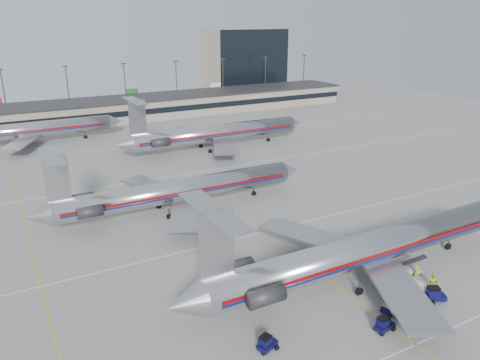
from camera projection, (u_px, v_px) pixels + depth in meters
ground at (304, 262)px, 59.37m from camera, size 260.00×260.00×0.00m
apron_markings at (263, 232)px, 67.65m from camera, size 160.00×0.15×0.02m
terminal at (110, 110)px, 139.46m from camera, size 162.00×17.00×6.25m
light_mast_row at (97, 86)px, 149.28m from camera, size 163.60×0.40×15.28m
distant_building at (243, 61)px, 189.32m from camera, size 30.00×20.00×25.00m
jet_foreground at (361, 251)px, 54.34m from camera, size 49.46×29.12×12.95m
jet_second_row at (175, 191)px, 73.89m from camera, size 45.55×26.82×11.92m
jet_third_row at (214, 133)px, 108.85m from camera, size 48.25×29.68×13.19m
jet_back_row at (22, 131)px, 111.94m from camera, size 46.35×28.51×12.67m
tug_left at (267, 343)px, 43.50m from camera, size 2.21×1.62×1.62m
tug_center at (384, 325)px, 46.10m from camera, size 2.18×1.26×1.69m
tug_right at (434, 295)px, 50.88m from camera, size 2.58×2.11×1.88m
cart_inner at (390, 308)px, 49.12m from camera, size 2.16×1.79×1.05m
cart_outer at (422, 323)px, 46.60m from camera, size 2.30×1.71×1.22m
uld_container at (413, 291)px, 51.31m from camera, size 2.28×2.05×2.03m
belt_loader at (408, 269)px, 56.70m from camera, size 4.16×2.43×2.13m
ramp_worker_near at (416, 271)px, 55.68m from camera, size 0.69×0.69×1.62m
ramp_worker_far at (433, 280)px, 53.65m from camera, size 1.12×1.07×1.83m
cone_right at (438, 282)px, 54.51m from camera, size 0.45×0.45×0.58m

